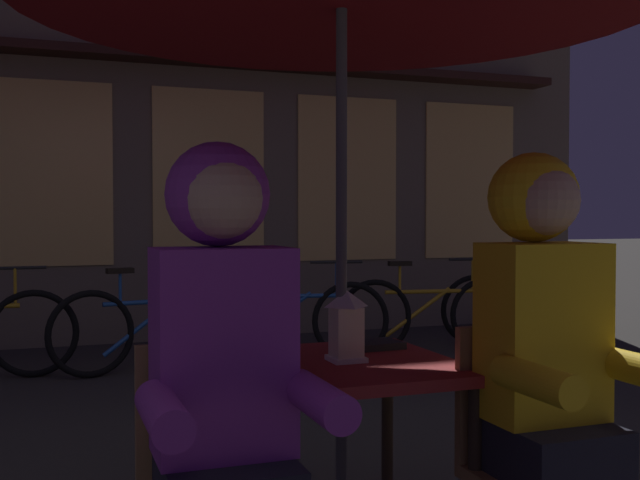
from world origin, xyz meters
The scene contains 11 objects.
cafe_table centered at (0.00, 0.00, 0.64)m, with size 0.72×0.72×0.74m.
lantern centered at (0.01, -0.01, 0.86)m, with size 0.11×0.11×0.23m.
chair_right centered at (0.48, -0.37, 0.49)m, with size 0.40×0.40×0.87m.
person_left_hooded centered at (-0.48, -0.43, 0.85)m, with size 0.45×0.56×1.40m.
person_right_hooded centered at (0.48, -0.43, 0.85)m, with size 0.45×0.56×1.40m.
shopfront_building centered at (-0.11, 5.40, 3.09)m, with size 10.00×0.93×6.20m.
bicycle_third centered at (-0.09, 3.68, 0.35)m, with size 1.66×0.34×0.84m.
bicycle_fourth centered at (1.01, 3.70, 0.35)m, with size 1.66×0.38×0.84m.
bicycle_fifth centered at (2.29, 3.65, 0.35)m, with size 1.67×0.32×0.84m.
bicycle_furthest centered at (3.38, 3.78, 0.35)m, with size 1.66×0.38×0.84m.
book centered at (0.19, 0.18, 0.75)m, with size 0.20×0.14×0.02m, color black.
Camera 1 is at (-0.89, -2.26, 1.21)m, focal length 42.49 mm.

